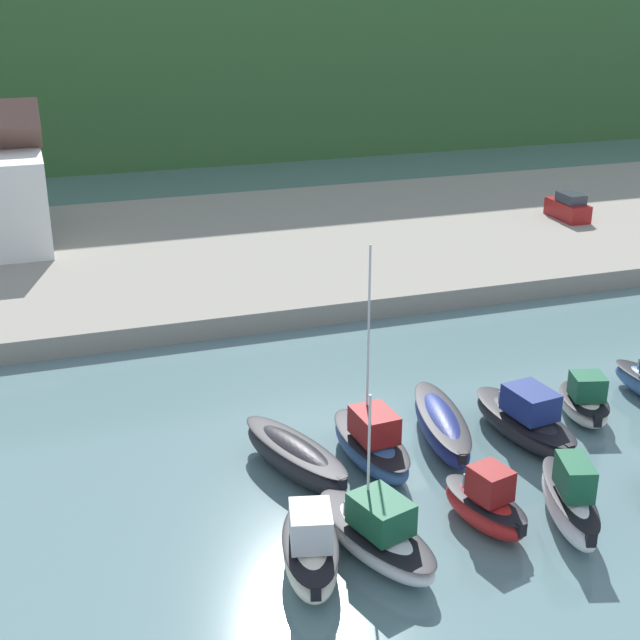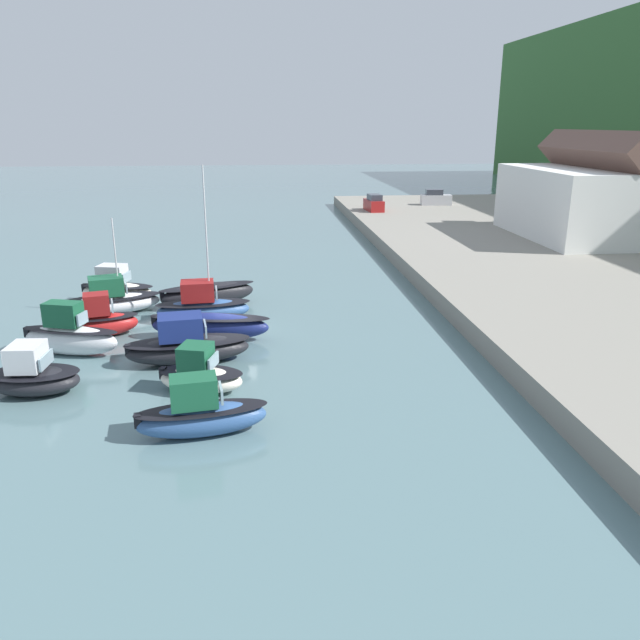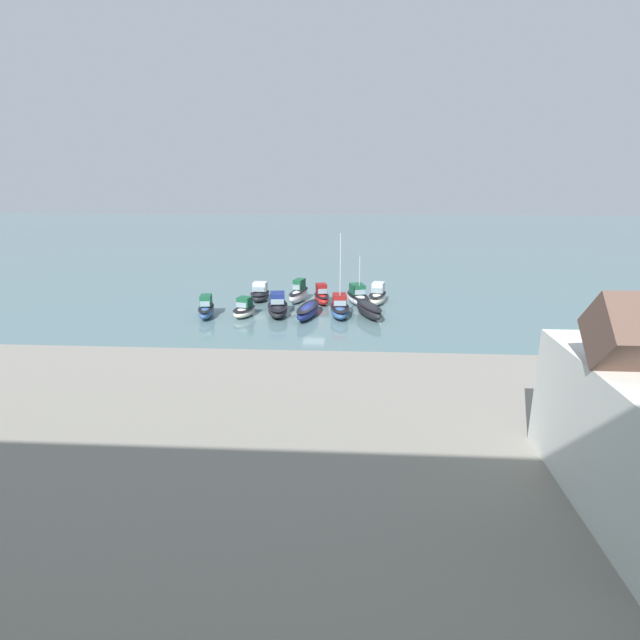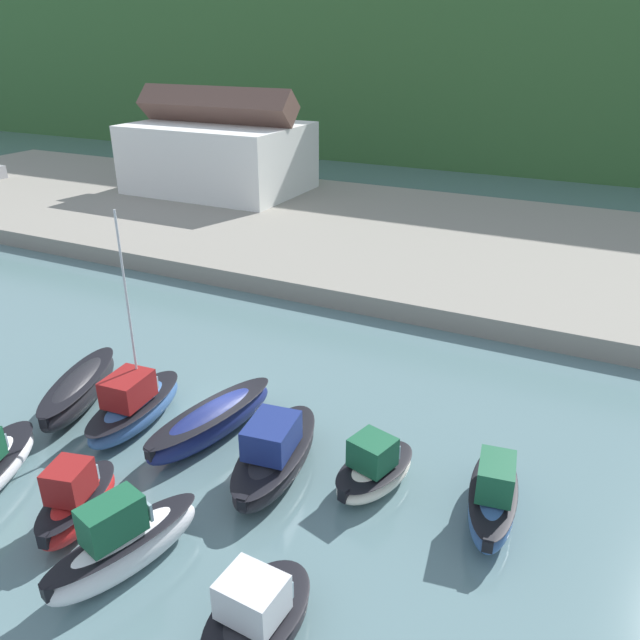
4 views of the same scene
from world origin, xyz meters
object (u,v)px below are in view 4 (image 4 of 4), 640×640
at_px(moored_boat_3, 275,454).
at_px(moored_boat_4, 374,470).
at_px(moored_boat_9, 123,545).
at_px(moored_boat_2, 212,421).
at_px(moored_boat_10, 257,617).
at_px(moored_boat_8, 77,502).
at_px(moored_boat_0, 80,390).
at_px(moored_boat_1, 134,406).
at_px(moored_boat_5, 493,496).

height_order(moored_boat_3, moored_boat_4, moored_boat_3).
distance_m(moored_boat_3, moored_boat_9, 6.84).
distance_m(moored_boat_2, moored_boat_10, 10.57).
distance_m(moored_boat_3, moored_boat_8, 7.49).
relative_size(moored_boat_0, moored_boat_2, 0.95).
height_order(moored_boat_1, moored_boat_2, moored_boat_1).
distance_m(moored_boat_8, moored_boat_9, 3.26).
height_order(moored_boat_0, moored_boat_9, moored_boat_9).
height_order(moored_boat_2, moored_boat_4, moored_boat_4).
bearing_deg(moored_boat_8, moored_boat_10, -22.61).
bearing_deg(moored_boat_9, moored_boat_4, 68.81).
xyz_separation_m(moored_boat_2, moored_boat_8, (-1.25, -6.54, 0.13)).
relative_size(moored_boat_0, moored_boat_8, 1.55).
relative_size(moored_boat_0, moored_boat_3, 1.02).
height_order(moored_boat_1, moored_boat_5, moored_boat_1).
height_order(moored_boat_2, moored_boat_10, moored_boat_10).
bearing_deg(moored_boat_2, moored_boat_0, -164.37).
bearing_deg(moored_boat_0, moored_boat_9, -57.16).
xyz_separation_m(moored_boat_4, moored_boat_8, (-8.87, -6.58, 0.13)).
relative_size(moored_boat_1, moored_boat_9, 1.70).
bearing_deg(moored_boat_5, moored_boat_10, -129.56).
bearing_deg(moored_boat_10, moored_boat_3, 119.49).
distance_m(moored_boat_5, moored_boat_9, 12.98).
xyz_separation_m(moored_boat_0, moored_boat_4, (14.80, 0.66, -0.03)).
bearing_deg(moored_boat_8, moored_boat_1, 99.07).
bearing_deg(moored_boat_3, moored_boat_8, -139.57).
xyz_separation_m(moored_boat_1, moored_boat_4, (11.34, 0.75, -0.15)).
distance_m(moored_boat_8, moored_boat_10, 8.45).
bearing_deg(moored_boat_5, moored_boat_8, -160.78).
relative_size(moored_boat_3, moored_boat_9, 1.19).
distance_m(moored_boat_0, moored_boat_5, 19.32).
bearing_deg(moored_boat_0, moored_boat_4, -17.19).
height_order(moored_boat_1, moored_boat_3, moored_boat_1).
bearing_deg(moored_boat_9, moored_boat_5, 53.89).
bearing_deg(moored_boat_4, moored_boat_3, -149.96).
height_order(moored_boat_0, moored_boat_10, moored_boat_10).
relative_size(moored_boat_1, moored_boat_3, 1.43).
xyz_separation_m(moored_boat_4, moored_boat_10, (-0.51, -7.86, 0.06)).
bearing_deg(moored_boat_10, moored_boat_8, 174.74).
bearing_deg(moored_boat_4, moored_boat_0, -162.03).
relative_size(moored_boat_0, moored_boat_10, 1.59).
relative_size(moored_boat_5, moored_boat_10, 1.27).
relative_size(moored_boat_4, moored_boat_10, 1.02).
relative_size(moored_boat_3, moored_boat_5, 1.22).
relative_size(moored_boat_0, moored_boat_5, 1.25).
bearing_deg(moored_boat_9, moored_boat_10, 12.95).
height_order(moored_boat_4, moored_boat_5, moored_boat_5).
distance_m(moored_boat_3, moored_boat_4, 3.99).
xyz_separation_m(moored_boat_0, moored_boat_5, (19.29, 1.04, 0.08)).
relative_size(moored_boat_4, moored_boat_5, 0.80).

